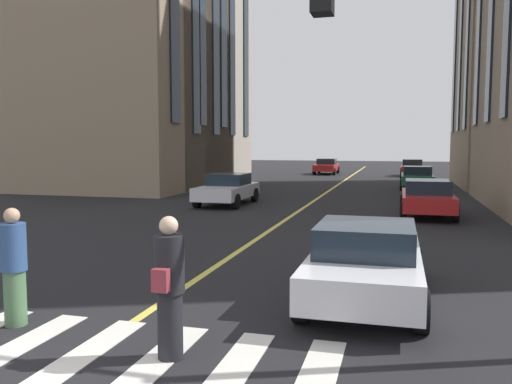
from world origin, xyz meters
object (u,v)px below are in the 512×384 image
at_px(car_red_trailing, 412,168).
at_px(traffic_light_mast, 490,50).
at_px(car_white_far, 228,189).
at_px(car_white_parked_b, 366,260).
at_px(car_green_near, 417,177).
at_px(pedestrian_near, 14,267).
at_px(car_red_oncoming, 427,197).
at_px(car_red_mid, 327,166).
at_px(pedestrian_companion, 169,288).

distance_m(car_red_trailing, traffic_light_mast, 38.27).
xyz_separation_m(car_white_far, car_white_parked_b, (-13.06, -6.84, 0.00)).
relative_size(car_green_near, pedestrian_near, 2.49).
xyz_separation_m(car_red_oncoming, car_white_parked_b, (-11.43, 1.55, 0.00)).
xyz_separation_m(car_white_far, pedestrian_near, (-15.70, -1.86, 0.18)).
distance_m(car_white_far, pedestrian_near, 15.82).
relative_size(car_white_parked_b, pedestrian_near, 2.49).
bearing_deg(car_red_oncoming, traffic_light_mast, -179.73).
height_order(car_white_far, car_red_trailing, car_red_trailing).
bearing_deg(car_red_oncoming, car_white_far, 79.00).
distance_m(car_red_mid, pedestrian_near, 40.28).
height_order(car_red_mid, traffic_light_mast, traffic_light_mast).
bearing_deg(pedestrian_companion, car_red_trailing, -5.43).
bearing_deg(car_red_trailing, car_red_mid, 81.45).
distance_m(car_green_near, car_white_far, 13.47).
bearing_deg(pedestrian_companion, pedestrian_near, 78.91).
bearing_deg(car_red_trailing, pedestrian_companion, 174.57).
xyz_separation_m(car_red_trailing, pedestrian_companion, (-39.72, 3.77, 0.22)).
distance_m(car_green_near, pedestrian_companion, 27.05).
relative_size(car_green_near, traffic_light_mast, 0.80).
bearing_deg(pedestrian_near, car_red_oncoming, -24.88).
bearing_deg(car_red_mid, pedestrian_near, -178.94).
height_order(car_white_far, pedestrian_near, pedestrian_near).
xyz_separation_m(car_red_mid, car_red_trailing, (-1.09, -7.28, -0.00)).
relative_size(car_red_mid, car_red_trailing, 1.13).
xyz_separation_m(car_green_near, pedestrian_companion, (-26.79, 3.77, 0.22)).
xyz_separation_m(car_red_mid, pedestrian_near, (-40.27, -0.75, 0.18)).
relative_size(car_white_far, car_red_trailing, 1.13).
xyz_separation_m(car_green_near, pedestrian_near, (-26.25, 6.53, 0.18)).
height_order(car_red_oncoming, traffic_light_mast, traffic_light_mast).
bearing_deg(car_white_parked_b, pedestrian_companion, 145.09).
bearing_deg(car_red_trailing, pedestrian_near, 170.54).
relative_size(car_red_trailing, pedestrian_near, 2.21).
bearing_deg(traffic_light_mast, car_red_mid, 10.59).
bearing_deg(pedestrian_near, car_red_mid, 1.06).
height_order(car_green_near, car_red_mid, same).
bearing_deg(pedestrian_near, pedestrian_companion, -101.09).
xyz_separation_m(car_green_near, car_white_parked_b, (-23.61, 1.55, 0.00)).
height_order(car_green_near, car_red_trailing, car_red_trailing).
bearing_deg(car_green_near, car_red_trailing, 0.00).
xyz_separation_m(car_white_far, car_red_mid, (24.57, -1.12, 0.00)).
distance_m(car_red_trailing, pedestrian_near, 39.72).
distance_m(car_red_trailing, car_white_parked_b, 36.57).
height_order(car_red_mid, pedestrian_companion, pedestrian_companion).
xyz_separation_m(car_green_near, traffic_light_mast, (-25.20, -0.06, 3.21)).
height_order(pedestrian_companion, traffic_light_mast, traffic_light_mast).
distance_m(car_red_oncoming, traffic_light_mast, 13.42).
distance_m(pedestrian_near, pedestrian_companion, 2.80).
height_order(car_white_far, car_red_oncoming, same).
height_order(car_white_parked_b, traffic_light_mast, traffic_light_mast).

